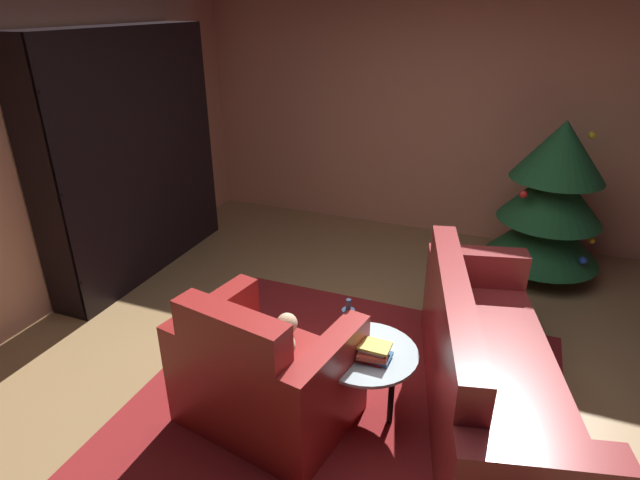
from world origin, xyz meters
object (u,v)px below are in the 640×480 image
at_px(couch_red, 485,375).
at_px(bookshelf_unit, 143,153).
at_px(armchair_red, 265,376).
at_px(bottle_on_table, 348,323).
at_px(decorated_tree, 552,199).
at_px(book_stack_on_table, 373,352).
at_px(coffee_table, 366,359).

bearing_deg(couch_red, bookshelf_unit, 161.93).
relative_size(armchair_red, couch_red, 0.51).
xyz_separation_m(bottle_on_table, decorated_tree, (1.14, 2.27, 0.16)).
distance_m(armchair_red, bottle_on_table, 0.59).
distance_m(bookshelf_unit, book_stack_on_table, 2.97).
bearing_deg(bookshelf_unit, armchair_red, -37.80).
relative_size(bookshelf_unit, decorated_tree, 1.50).
relative_size(armchair_red, coffee_table, 1.77).
height_order(bookshelf_unit, bottle_on_table, bookshelf_unit).
relative_size(bookshelf_unit, bottle_on_table, 8.00).
distance_m(bookshelf_unit, coffee_table, 2.92).
bearing_deg(bottle_on_table, armchair_red, -139.94).
bearing_deg(armchair_red, decorated_tree, 59.35).
distance_m(armchair_red, couch_red, 1.32).
distance_m(bookshelf_unit, bottle_on_table, 2.72).
height_order(armchair_red, couch_red, couch_red).
xyz_separation_m(bookshelf_unit, decorated_tree, (3.53, 1.07, -0.34)).
bearing_deg(couch_red, book_stack_on_table, -154.43).
bearing_deg(bookshelf_unit, book_stack_on_table, -27.42).
xyz_separation_m(armchair_red, decorated_tree, (1.54, 2.61, 0.43)).
distance_m(couch_red, coffee_table, 0.72).
bearing_deg(coffee_table, armchair_red, -155.42).
bearing_deg(bookshelf_unit, coffee_table, -26.95).
xyz_separation_m(couch_red, coffee_table, (-0.68, -0.24, 0.11)).
height_order(bookshelf_unit, decorated_tree, bookshelf_unit).
bearing_deg(book_stack_on_table, armchair_red, -162.11).
distance_m(armchair_red, decorated_tree, 3.06).
height_order(coffee_table, book_stack_on_table, book_stack_on_table).
bearing_deg(bottle_on_table, couch_red, 10.52).
height_order(book_stack_on_table, decorated_tree, decorated_tree).
xyz_separation_m(couch_red, book_stack_on_table, (-0.62, -0.30, 0.21)).
bearing_deg(bookshelf_unit, decorated_tree, 16.85).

